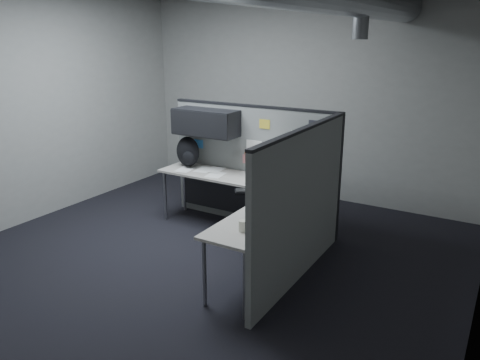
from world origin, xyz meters
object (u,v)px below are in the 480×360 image
Objects in this scene: desk at (245,195)px; keyboard at (254,191)px; monitor at (305,166)px; backpack at (188,152)px; phone at (260,216)px.

desk is 0.31m from keyboard.
backpack is (-1.77, 0.05, -0.06)m from monitor.
backpack reaches higher than desk.
keyboard is at bearing -42.29° from backpack.
phone is (0.03, -1.17, -0.23)m from monitor.
phone is at bearing -52.09° from desk.
backpack is (-1.80, 1.21, 0.17)m from phone.
phone reaches higher than keyboard.
desk is 9.73× the size of phone.
desk is at bearing 152.84° from keyboard.
desk is 3.86× the size of monitor.
phone is (0.67, -0.85, 0.15)m from desk.
monitor is at bearing 60.72° from keyboard.
monitor is 1.77m from backpack.
desk is 4.97× the size of keyboard.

